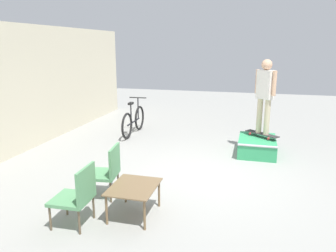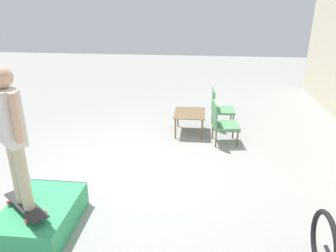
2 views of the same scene
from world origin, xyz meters
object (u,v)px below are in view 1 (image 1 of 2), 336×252
at_px(coffee_table, 134,189).
at_px(patio_chair_right, 107,170).
at_px(bicycle, 134,121).
at_px(skateboard_on_ramp, 262,134).
at_px(person_skater, 265,91).
at_px(patio_chair_left, 77,194).
at_px(skate_ramp_box, 257,146).

relative_size(coffee_table, patio_chair_right, 0.91).
bearing_deg(patio_chair_right, bicycle, -173.05).
height_order(skateboard_on_ramp, person_skater, person_skater).
relative_size(patio_chair_left, bicycle, 0.50).
bearing_deg(skate_ramp_box, patio_chair_right, 140.70).
bearing_deg(skate_ramp_box, bicycle, 75.78).
xyz_separation_m(patio_chair_left, patio_chair_right, (0.96, 0.00, 0.00)).
relative_size(patio_chair_left, patio_chair_right, 1.00).
bearing_deg(patio_chair_left, skateboard_on_ramp, 146.15).
bearing_deg(bicycle, patio_chair_left, -169.16).
bearing_deg(skateboard_on_ramp, patio_chair_left, 96.23).
bearing_deg(skate_ramp_box, skateboard_on_ramp, -35.15).
bearing_deg(person_skater, coffee_table, 102.24).
bearing_deg(skateboard_on_ramp, coffee_table, 100.67).
height_order(skate_ramp_box, patio_chair_right, patio_chair_right).
xyz_separation_m(patio_chair_left, bicycle, (4.83, 0.98, -0.09)).
height_order(coffee_table, patio_chair_left, patio_chair_left).
distance_m(skate_ramp_box, patio_chair_right, 3.89).
bearing_deg(patio_chair_right, coffee_table, 46.69).
distance_m(skate_ramp_box, patio_chair_left, 4.67).
relative_size(patio_chair_right, bicycle, 0.50).
xyz_separation_m(skateboard_on_ramp, person_skater, (0.00, 0.00, 1.04)).
distance_m(skateboard_on_ramp, coffee_table, 4.09).
relative_size(coffee_table, patio_chair_left, 0.91).
bearing_deg(patio_chair_right, patio_chair_left, -7.24).
bearing_deg(skate_ramp_box, coffee_table, 152.83).
relative_size(person_skater, coffee_table, 2.14).
distance_m(coffee_table, patio_chair_right, 0.83).
bearing_deg(patio_chair_right, person_skater, 133.59).
height_order(patio_chair_left, patio_chair_right, same).
bearing_deg(patio_chair_left, skate_ramp_box, 146.27).
distance_m(skate_ramp_box, coffee_table, 3.93).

